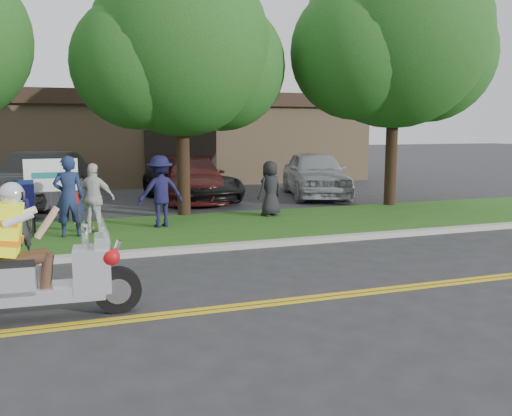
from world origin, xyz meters
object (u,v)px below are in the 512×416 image
object	(u,v)px
spectator_adult_right	(94,198)
parked_car_mid	(192,182)
spectator_adult_left	(69,196)
lawn_chair_a	(20,207)
trike_scooter	(20,274)
lawn_chair_b	(21,203)
parked_car_right	(193,179)
parked_car_left	(40,180)
parked_car_far_right	(315,173)

from	to	relation	value
spectator_adult_right	parked_car_mid	world-z (taller)	spectator_adult_right
spectator_adult_left	lawn_chair_a	bearing A→B (deg)	-29.10
lawn_chair_a	parked_car_mid	size ratio (longest dim) A/B	0.24
trike_scooter	spectator_adult_left	distance (m)	5.14
lawn_chair_b	parked_car_right	bearing A→B (deg)	37.98
spectator_adult_left	parked_car_left	xyz separation A→B (m)	(-0.84, 5.96, -0.15)
spectator_adult_left	lawn_chair_b	bearing A→B (deg)	-46.03
spectator_adult_right	parked_car_right	world-z (taller)	spectator_adult_right
trike_scooter	lawn_chair_a	bearing A→B (deg)	97.28
lawn_chair_b	trike_scooter	bearing A→B (deg)	-90.46
lawn_chair_a	lawn_chair_b	size ratio (longest dim) A/B	0.96
trike_scooter	lawn_chair_b	size ratio (longest dim) A/B	2.39
spectator_adult_left	parked_car_far_right	bearing A→B (deg)	-147.21
parked_car_mid	spectator_adult_right	bearing A→B (deg)	-135.39
spectator_adult_right	parked_car_mid	bearing A→B (deg)	-101.00
spectator_adult_left	parked_car_mid	size ratio (longest dim) A/B	0.39
trike_scooter	spectator_adult_left	bearing A→B (deg)	86.06
trike_scooter	spectator_adult_right	xyz separation A→B (m)	(1.20, 5.39, 0.26)
spectator_adult_left	parked_car_far_right	size ratio (longest dim) A/B	0.36
parked_car_mid	trike_scooter	bearing A→B (deg)	-125.76
spectator_adult_left	parked_car_mid	bearing A→B (deg)	-124.93
spectator_adult_left	spectator_adult_right	xyz separation A→B (m)	(0.55, 0.30, -0.10)
lawn_chair_b	parked_car_left	bearing A→B (deg)	82.84
lawn_chair_a	spectator_adult_left	size ratio (longest dim) A/B	0.62
lawn_chair_b	lawn_chair_a	bearing A→B (deg)	-91.15
trike_scooter	parked_car_left	size ratio (longest dim) A/B	0.54
spectator_adult_right	parked_car_far_right	world-z (taller)	spectator_adult_right
parked_car_far_right	lawn_chair_b	bearing A→B (deg)	-141.73
lawn_chair_b	parked_car_right	distance (m)	7.02
parked_car_left	parked_car_mid	size ratio (longest dim) A/B	1.12
spectator_adult_right	parked_car_mid	size ratio (longest dim) A/B	0.35
parked_car_far_right	spectator_adult_left	bearing A→B (deg)	-133.30
spectator_adult_left	parked_car_right	xyz separation A→B (m)	(4.12, 5.87, -0.28)
spectator_adult_right	parked_car_left	distance (m)	5.83
lawn_chair_b	parked_car_far_right	bearing A→B (deg)	19.27
lawn_chair_a	lawn_chair_b	bearing A→B (deg)	93.34
parked_car_left	parked_car_right	distance (m)	4.96
parked_car_right	trike_scooter	bearing A→B (deg)	-105.35
parked_car_left	parked_car_far_right	bearing A→B (deg)	12.39
spectator_adult_left	parked_car_far_right	xyz separation A→B (m)	(8.52, 5.34, -0.16)
trike_scooter	spectator_adult_left	world-z (taller)	spectator_adult_left
spectator_adult_left	parked_car_right	size ratio (longest dim) A/B	0.36
lawn_chair_b	spectator_adult_left	distance (m)	1.58
spectator_adult_right	spectator_adult_left	bearing A→B (deg)	50.75
trike_scooter	lawn_chair_a	xyz separation A→B (m)	(-0.40, 5.69, 0.09)
parked_car_right	spectator_adult_right	bearing A→B (deg)	-114.50
spectator_adult_right	parked_car_mid	distance (m)	6.34
parked_car_mid	parked_car_right	world-z (taller)	parked_car_right
trike_scooter	lawn_chair_b	xyz separation A→B (m)	(-0.43, 6.23, 0.12)
parked_car_far_right	lawn_chair_a	bearing A→B (deg)	-138.99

